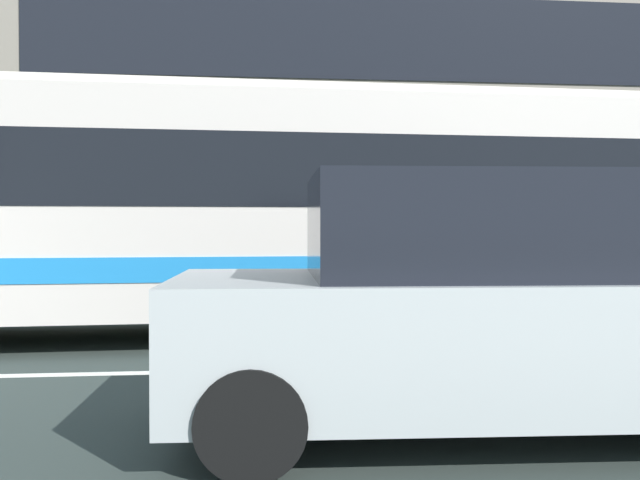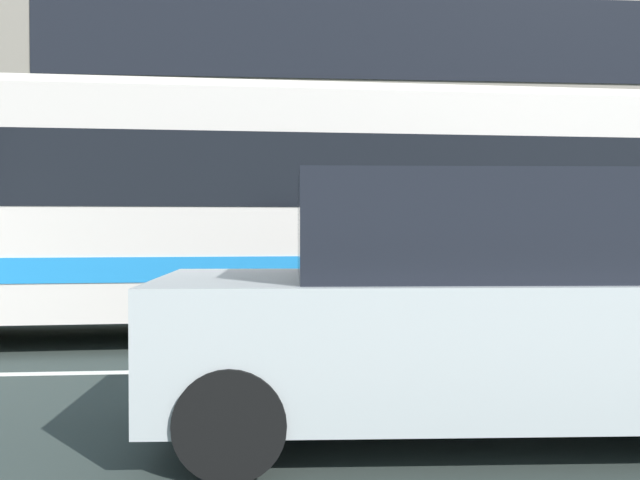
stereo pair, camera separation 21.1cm
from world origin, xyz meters
TOP-DOWN VIEW (x-y plane):
  - hedge_row_far at (1.37, 5.95)m, footprint 12.23×1.10m
  - apartment_block_right at (10.22, 15.99)m, footprint 23.13×11.24m
  - transit_bus at (5.66, 2.32)m, footprint 12.05×3.10m
  - sedan_oncoming at (6.25, -2.32)m, footprint 4.37×2.11m

SIDE VIEW (x-z plane):
  - hedge_row_far at x=1.37m, z-range 0.00..0.82m
  - sedan_oncoming at x=6.25m, z-range -0.05..1.72m
  - transit_bus at x=5.66m, z-range 0.16..3.27m
  - apartment_block_right at x=10.22m, z-range 0.00..10.35m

